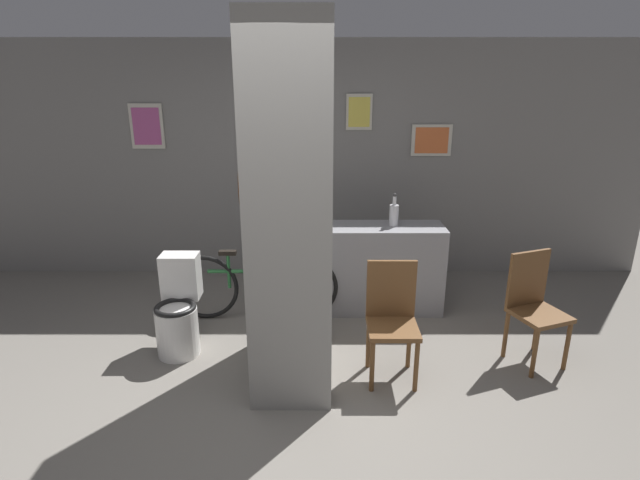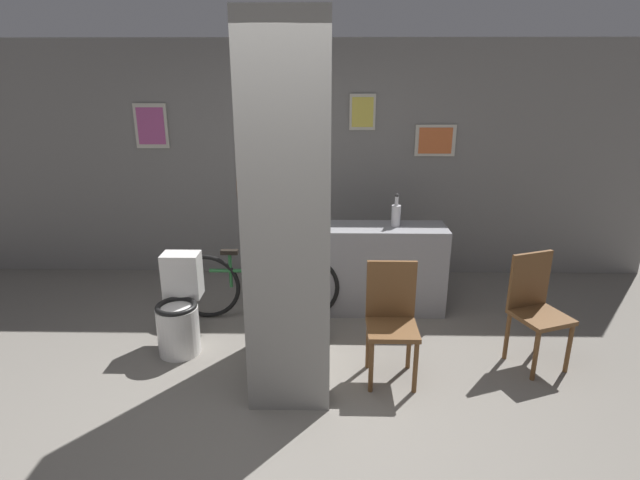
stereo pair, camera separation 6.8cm
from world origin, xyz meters
name	(u,v)px [view 2 (the right image)]	position (x,y,z in m)	size (l,w,h in m)	color
ground_plane	(278,410)	(0.00, 0.00, 0.00)	(14.00, 14.00, 0.00)	slate
wall_back	(298,162)	(0.00, 2.63, 1.30)	(8.00, 0.09, 2.60)	gray
pillar_center	(291,211)	(0.07, 0.52, 1.30)	(0.60, 1.05, 2.60)	gray
counter_shelf	(375,268)	(0.80, 1.62, 0.43)	(1.33, 0.44, 0.86)	gray
toilet	(180,311)	(-0.90, 0.83, 0.34)	(0.35, 0.51, 0.80)	white
chair_near_pillar	(391,317)	(0.82, 0.46, 0.49)	(0.38, 0.38, 0.91)	brown
chair_by_doorway	(536,306)	(1.99, 0.68, 0.49)	(0.48, 0.48, 0.91)	brown
bicycle	(256,286)	(-0.34, 1.40, 0.33)	(1.58, 0.42, 0.69)	black
bottle_tall	(396,214)	(0.98, 1.64, 0.97)	(0.09, 0.09, 0.31)	silver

